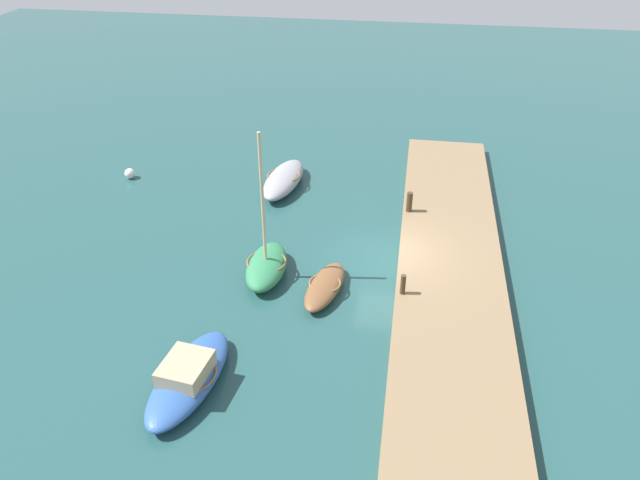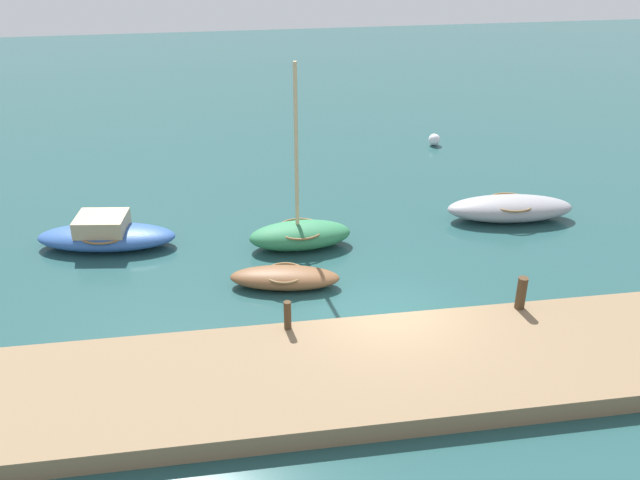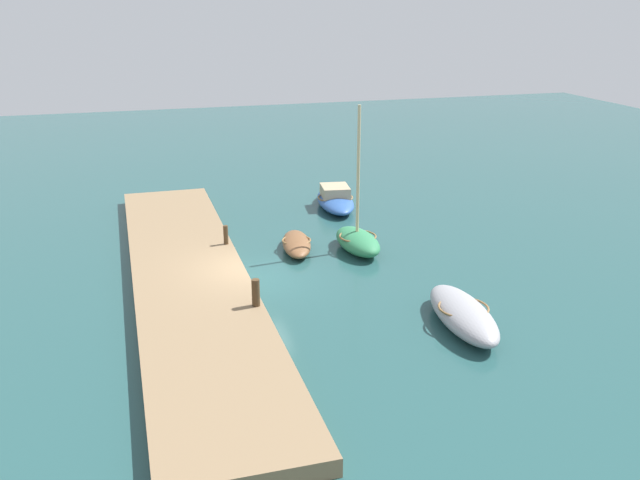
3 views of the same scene
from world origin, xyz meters
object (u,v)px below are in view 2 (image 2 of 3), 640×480
(rowboat_grey, at_px, (510,208))
(rowboat_brown, at_px, (285,277))
(marker_buoy, at_px, (434,140))
(motorboat_blue, at_px, (106,234))
(rowboat_green, at_px, (300,233))
(mooring_post_west, at_px, (288,315))
(mooring_post_mid_west, at_px, (521,293))

(rowboat_grey, bearing_deg, rowboat_brown, -152.47)
(marker_buoy, bearing_deg, motorboat_blue, -149.63)
(rowboat_green, distance_m, marker_buoy, 11.22)
(rowboat_brown, bearing_deg, rowboat_green, 82.58)
(rowboat_brown, relative_size, rowboat_grey, 0.74)
(motorboat_blue, height_order, rowboat_brown, motorboat_blue)
(mooring_post_west, bearing_deg, rowboat_brown, 85.38)
(mooring_post_west, bearing_deg, mooring_post_mid_west, 0.00)
(mooring_post_mid_west, bearing_deg, rowboat_green, 134.42)
(rowboat_grey, distance_m, mooring_post_west, 10.31)
(rowboat_green, relative_size, marker_buoy, 11.39)
(mooring_post_west, relative_size, marker_buoy, 1.48)
(marker_buoy, bearing_deg, rowboat_green, -129.30)
(rowboat_grey, relative_size, mooring_post_mid_west, 4.97)
(motorboat_blue, relative_size, rowboat_grey, 1.02)
(rowboat_grey, height_order, mooring_post_mid_west, mooring_post_mid_west)
(mooring_post_west, distance_m, mooring_post_mid_west, 6.04)
(rowboat_grey, height_order, marker_buoy, rowboat_grey)
(rowboat_brown, relative_size, rowboat_green, 0.56)
(motorboat_blue, distance_m, rowboat_grey, 13.42)
(motorboat_blue, distance_m, mooring_post_west, 7.98)
(rowboat_green, height_order, mooring_post_west, rowboat_green)
(rowboat_grey, bearing_deg, rowboat_green, -167.38)
(rowboat_brown, height_order, mooring_post_west, mooring_post_west)
(motorboat_blue, relative_size, marker_buoy, 8.77)
(marker_buoy, bearing_deg, rowboat_brown, -125.44)
(rowboat_brown, distance_m, mooring_post_west, 2.88)
(rowboat_brown, relative_size, marker_buoy, 6.37)
(motorboat_blue, bearing_deg, marker_buoy, 38.10)
(marker_buoy, bearing_deg, mooring_post_mid_west, -98.38)
(motorboat_blue, distance_m, rowboat_green, 6.14)
(rowboat_grey, relative_size, marker_buoy, 8.60)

